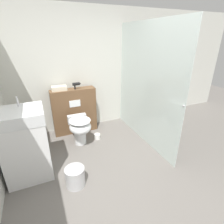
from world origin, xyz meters
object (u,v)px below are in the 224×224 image
sink_vanity (26,144)px  waste_bin (75,177)px  toilet (80,128)px  hair_drier (76,84)px

sink_vanity → waste_bin: (0.56, -0.48, -0.39)m
toilet → waste_bin: bearing=-108.2°
sink_vanity → waste_bin: 0.84m
toilet → waste_bin: 1.05m
toilet → sink_vanity: 1.03m
sink_vanity → toilet: bearing=29.3°
hair_drier → waste_bin: (-0.43, -1.50, -0.91)m
waste_bin → hair_drier: bearing=74.0°
toilet → hair_drier: bearing=78.2°
hair_drier → waste_bin: bearing=-106.0°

